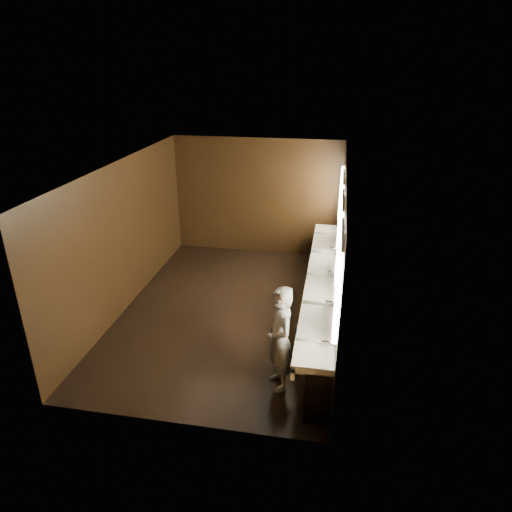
{
  "coord_description": "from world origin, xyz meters",
  "views": [
    {
      "loc": [
        1.86,
        -7.42,
        4.49
      ],
      "look_at": [
        0.52,
        0.0,
        1.19
      ],
      "focal_mm": 32.0,
      "sensor_mm": 36.0,
      "label": 1
    }
  ],
  "objects": [
    {
      "name": "mirror_band",
      "position": [
        1.98,
        -0.0,
        1.75
      ],
      "size": [
        0.06,
        5.03,
        1.15
      ],
      "color": "#FFF3CC",
      "rests_on": "wall_right"
    },
    {
      "name": "sink_counter",
      "position": [
        1.79,
        0.0,
        0.5
      ],
      "size": [
        0.55,
        5.4,
        1.01
      ],
      "color": "black",
      "rests_on": "floor"
    },
    {
      "name": "wall_front",
      "position": [
        0.0,
        -3.0,
        1.4
      ],
      "size": [
        4.0,
        0.02,
        2.8
      ],
      "primitive_type": "cube",
      "color": "black",
      "rests_on": "floor"
    },
    {
      "name": "ceiling",
      "position": [
        0.0,
        0.0,
        2.8
      ],
      "size": [
        4.0,
        6.0,
        0.02
      ],
      "primitive_type": "cube",
      "color": "#2D2D2B",
      "rests_on": "wall_back"
    },
    {
      "name": "wall_left",
      "position": [
        -2.0,
        0.0,
        1.4
      ],
      "size": [
        0.02,
        6.0,
        2.8
      ],
      "primitive_type": "cube",
      "color": "black",
      "rests_on": "floor"
    },
    {
      "name": "wall_back",
      "position": [
        0.0,
        3.0,
        1.4
      ],
      "size": [
        4.0,
        0.02,
        2.8
      ],
      "primitive_type": "cube",
      "color": "black",
      "rests_on": "floor"
    },
    {
      "name": "wall_right",
      "position": [
        2.0,
        0.0,
        1.4
      ],
      "size": [
        0.02,
        6.0,
        2.8
      ],
      "primitive_type": "cube",
      "color": "black",
      "rests_on": "floor"
    },
    {
      "name": "floor",
      "position": [
        0.0,
        0.0,
        0.0
      ],
      "size": [
        6.0,
        6.0,
        0.0
      ],
      "primitive_type": "plane",
      "color": "black",
      "rests_on": "ground"
    },
    {
      "name": "trash_bin",
      "position": [
        1.58,
        -1.29,
        0.31
      ],
      "size": [
        0.43,
        0.43,
        0.61
      ],
      "primitive_type": "cylinder",
      "rotation": [
        0.0,
        0.0,
        -0.1
      ],
      "color": "black",
      "rests_on": "floor"
    },
    {
      "name": "person",
      "position": [
        1.22,
        -1.99,
        0.81
      ],
      "size": [
        0.6,
        0.7,
        1.62
      ],
      "primitive_type": "imported",
      "rotation": [
        0.0,
        0.0,
        -1.14
      ],
      "color": "#8AAACE",
      "rests_on": "floor"
    }
  ]
}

